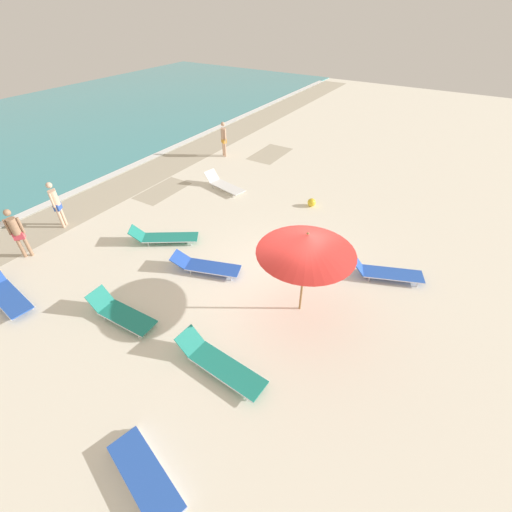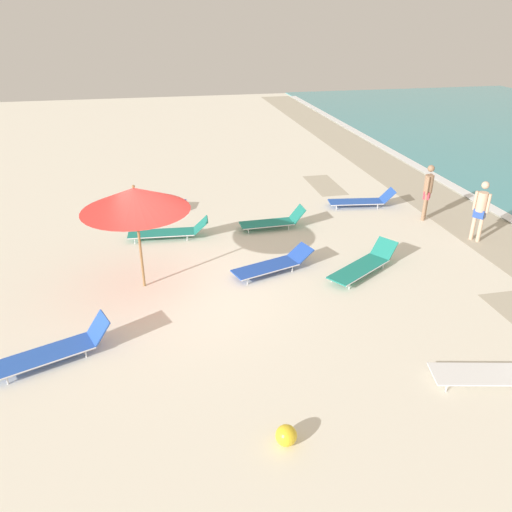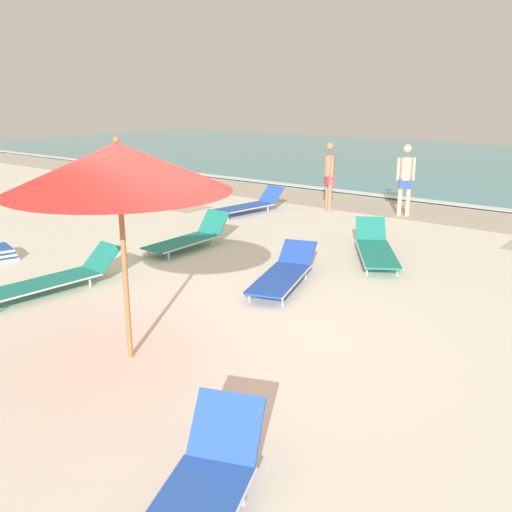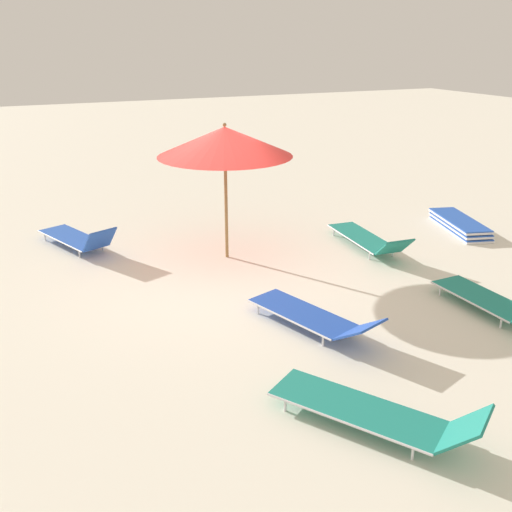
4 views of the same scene
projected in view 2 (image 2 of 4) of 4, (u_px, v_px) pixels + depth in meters
ground_plane at (179, 295)px, 11.81m from camera, size 60.00×60.00×0.16m
beach_umbrella at (135, 199)px, 11.07m from camera, size 2.45×2.45×2.54m
lounger_stack at (159, 205)px, 16.71m from camera, size 1.11×2.00×0.24m
sun_lounger_under_umbrella at (169, 231)px, 14.48m from camera, size 0.77×2.35×0.56m
sun_lounger_beside_umbrella at (274, 221)px, 15.14m from camera, size 0.68×1.98×0.61m
sun_lounger_near_water_left at (273, 264)px, 12.61m from camera, size 1.25×2.23×0.48m
sun_lounger_near_water_right at (364, 265)px, 12.58m from camera, size 1.76×2.24×0.57m
sun_lounger_mid_beach_solo at (56, 349)px, 9.42m from camera, size 1.34×2.21×0.62m
sun_lounger_mid_beach_pair_a at (493, 372)px, 8.83m from camera, size 1.03×2.14×0.59m
sun_lounger_mid_beach_pair_b at (362, 200)px, 16.82m from camera, size 0.88×2.24×0.58m
beachgoer_wading_adult at (428, 189)px, 15.44m from camera, size 0.37×0.33×1.76m
beachgoer_shoreline_child at (481, 208)px, 14.00m from camera, size 0.39×0.32×1.76m
beach_ball at (286, 435)px, 7.59m from camera, size 0.33×0.33×0.33m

